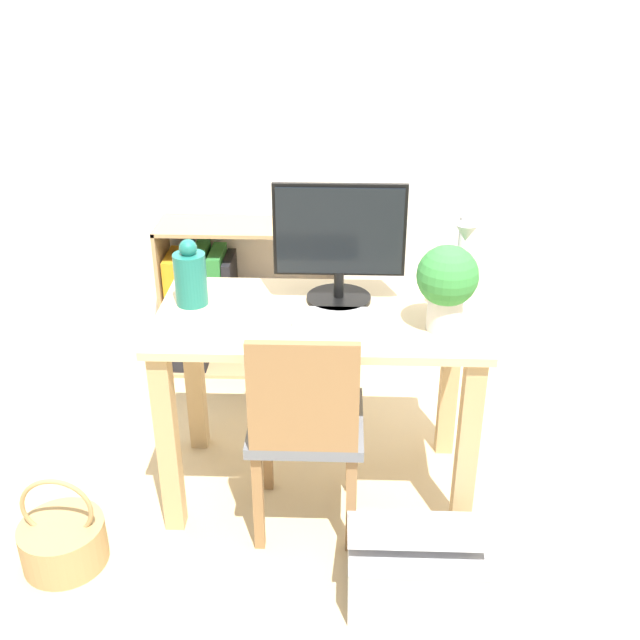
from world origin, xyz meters
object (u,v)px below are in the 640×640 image
at_px(keyboard, 345,317).
at_px(storage_box, 414,566).
at_px(chair, 305,423).
at_px(monitor, 339,239).
at_px(desk_lamp, 461,258).
at_px(bookshelf, 221,300).
at_px(basket, 63,541).
at_px(potted_plant, 447,282).
at_px(vase, 190,276).

bearing_deg(keyboard, storage_box, -64.75).
xyz_separation_m(chair, storage_box, (0.37, -0.30, -0.35)).
xyz_separation_m(monitor, keyboard, (0.02, -0.15, -0.23)).
bearing_deg(desk_lamp, keyboard, -172.78).
distance_m(desk_lamp, bookshelf, 1.49).
distance_m(desk_lamp, basket, 1.69).
distance_m(potted_plant, chair, 0.68).
relative_size(vase, chair, 0.29).
xyz_separation_m(monitor, potted_plant, (0.36, -0.22, -0.06)).
xyz_separation_m(basket, storage_box, (1.21, -0.10, 0.03)).
xyz_separation_m(desk_lamp, basket, (-1.36, -0.46, -0.89)).
bearing_deg(monitor, basket, -149.22).
bearing_deg(bookshelf, vase, -86.72).
relative_size(keyboard, basket, 1.02).
xyz_separation_m(chair, basket, (-0.84, -0.19, -0.38)).
bearing_deg(potted_plant, monitor, 149.04).
xyz_separation_m(monitor, vase, (-0.53, -0.05, -0.13)).
distance_m(vase, chair, 0.67).
xyz_separation_m(potted_plant, basket, (-1.30, -0.35, -0.85)).
distance_m(chair, bookshelf, 1.27).
distance_m(monitor, desk_lamp, 0.43).
bearing_deg(desk_lamp, vase, 176.52).
xyz_separation_m(monitor, basket, (-0.94, -0.56, -0.91)).
bearing_deg(desk_lamp, chair, -153.46).
bearing_deg(chair, monitor, 75.95).
relative_size(potted_plant, storage_box, 0.68).
height_order(chair, storage_box, chair).
bearing_deg(chair, bookshelf, 114.12).
bearing_deg(keyboard, potted_plant, -10.34).
bearing_deg(monitor, bookshelf, 125.75).
height_order(keyboard, storage_box, keyboard).
relative_size(monitor, bookshelf, 0.54).
bearing_deg(basket, desk_lamp, 18.55).
relative_size(vase, potted_plant, 0.83).
distance_m(potted_plant, basket, 1.59).
bearing_deg(storage_box, potted_plant, 77.75).
height_order(vase, basket, vase).
bearing_deg(keyboard, bookshelf, 122.15).
bearing_deg(basket, vase, 51.55).
xyz_separation_m(potted_plant, storage_box, (-0.10, -0.45, -0.82)).
height_order(monitor, vase, monitor).
bearing_deg(keyboard, desk_lamp, 7.22).
xyz_separation_m(monitor, storage_box, (0.26, -0.66, -0.89)).
xyz_separation_m(bookshelf, basket, (-0.36, -1.37, -0.28)).
height_order(keyboard, vase, vase).
bearing_deg(basket, potted_plant, 14.84).
bearing_deg(potted_plant, keyboard, 169.66).
xyz_separation_m(desk_lamp, potted_plant, (-0.06, -0.11, -0.04)).
height_order(keyboard, potted_plant, potted_plant).
height_order(desk_lamp, basket, desk_lamp).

